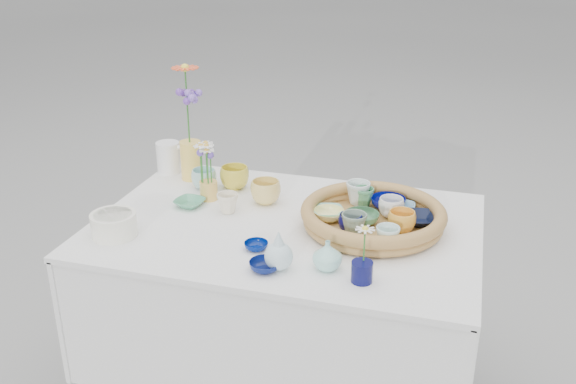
# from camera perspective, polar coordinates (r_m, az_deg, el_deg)

# --- Properties ---
(wicker_tray) EXTENTS (0.47, 0.47, 0.08)m
(wicker_tray) POSITION_cam_1_polar(r_m,az_deg,el_deg) (2.11, 7.57, -2.19)
(wicker_tray) COLOR olive
(wicker_tray) RESTS_ON display_table
(tray_ceramic_0) EXTENTS (0.15, 0.15, 0.04)m
(tray_ceramic_0) POSITION_cam_1_polar(r_m,az_deg,el_deg) (2.22, 8.89, -0.97)
(tray_ceramic_0) COLOR #030961
(tray_ceramic_0) RESTS_ON wicker_tray
(tray_ceramic_1) EXTENTS (0.15, 0.15, 0.03)m
(tray_ceramic_1) POSITION_cam_1_polar(r_m,az_deg,el_deg) (2.13, 11.57, -2.38)
(tray_ceramic_1) COLOR black
(tray_ceramic_1) RESTS_ON wicker_tray
(tray_ceramic_2) EXTENTS (0.09, 0.09, 0.07)m
(tray_ceramic_2) POSITION_cam_1_polar(r_m,az_deg,el_deg) (2.05, 10.06, -2.60)
(tray_ceramic_2) COLOR #F4AB39
(tray_ceramic_2) RESTS_ON wicker_tray
(tray_ceramic_3) EXTENTS (0.13, 0.13, 0.04)m
(tray_ceramic_3) POSITION_cam_1_polar(r_m,az_deg,el_deg) (2.10, 6.57, -2.32)
(tray_ceramic_3) COLOR #40754B
(tray_ceramic_3) RESTS_ON wicker_tray
(tray_ceramic_4) EXTENTS (0.10, 0.10, 0.07)m
(tray_ceramic_4) POSITION_cam_1_polar(r_m,az_deg,el_deg) (2.01, 5.88, -2.91)
(tray_ceramic_4) COLOR slate
(tray_ceramic_4) RESTS_ON wicker_tray
(tray_ceramic_5) EXTENTS (0.13, 0.13, 0.03)m
(tray_ceramic_5) POSITION_cam_1_polar(r_m,az_deg,el_deg) (2.14, 3.56, -1.80)
(tray_ceramic_5) COLOR #8AD9C0
(tray_ceramic_5) RESTS_ON wicker_tray
(tray_ceramic_6) EXTENTS (0.09, 0.09, 0.08)m
(tray_ceramic_6) POSITION_cam_1_polar(r_m,az_deg,el_deg) (2.23, 6.24, -0.09)
(tray_ceramic_6) COLOR silver
(tray_ceramic_6) RESTS_ON wicker_tray
(tray_ceramic_7) EXTENTS (0.11, 0.11, 0.07)m
(tray_ceramic_7) POSITION_cam_1_polar(r_m,az_deg,el_deg) (2.15, 9.16, -1.36)
(tray_ceramic_7) COLOR white
(tray_ceramic_7) RESTS_ON wicker_tray
(tray_ceramic_8) EXTENTS (0.10, 0.10, 0.02)m
(tray_ceramic_8) POSITION_cam_1_polar(r_m,az_deg,el_deg) (2.21, 9.95, -1.37)
(tray_ceramic_8) COLOR #80BCD8
(tray_ceramic_8) RESTS_ON wicker_tray
(tray_ceramic_9) EXTENTS (0.10, 0.10, 0.06)m
(tray_ceramic_9) POSITION_cam_1_polar(r_m,az_deg,el_deg) (2.03, 5.57, -2.78)
(tray_ceramic_9) COLOR #090A46
(tray_ceramic_9) RESTS_ON wicker_tray
(tray_ceramic_10) EXTENTS (0.13, 0.13, 0.03)m
(tray_ceramic_10) POSITION_cam_1_polar(r_m,az_deg,el_deg) (2.12, 3.63, -2.04)
(tray_ceramic_10) COLOR #FFF08C
(tray_ceramic_10) RESTS_ON wicker_tray
(tray_ceramic_11) EXTENTS (0.08, 0.08, 0.07)m
(tray_ceramic_11) POSITION_cam_1_polar(r_m,az_deg,el_deg) (1.95, 8.85, -4.00)
(tray_ceramic_11) COLOR silver
(tray_ceramic_11) RESTS_ON wicker_tray
(tray_ceramic_12) EXTENTS (0.07, 0.07, 0.06)m
(tray_ceramic_12) POSITION_cam_1_polar(r_m,az_deg,el_deg) (2.22, 6.75, -0.42)
(tray_ceramic_12) COLOR #4EA06A
(tray_ceramic_12) RESTS_ON wicker_tray
(loose_ceramic_0) EXTENTS (0.14, 0.14, 0.09)m
(loose_ceramic_0) POSITION_cam_1_polar(r_m,az_deg,el_deg) (2.40, -4.77, 1.29)
(loose_ceramic_0) COLOR gold
(loose_ceramic_0) RESTS_ON display_table
(loose_ceramic_1) EXTENTS (0.13, 0.13, 0.08)m
(loose_ceramic_1) POSITION_cam_1_polar(r_m,az_deg,el_deg) (2.27, -2.00, 0.00)
(loose_ceramic_1) COLOR #E6C868
(loose_ceramic_1) RESTS_ON display_table
(loose_ceramic_2) EXTENTS (0.12, 0.12, 0.03)m
(loose_ceramic_2) POSITION_cam_1_polar(r_m,az_deg,el_deg) (2.28, -8.74, -0.96)
(loose_ceramic_2) COLOR #50A076
(loose_ceramic_2) RESTS_ON display_table
(loose_ceramic_3) EXTENTS (0.09, 0.09, 0.07)m
(loose_ceramic_3) POSITION_cam_1_polar(r_m,az_deg,el_deg) (2.21, -5.38, -0.99)
(loose_ceramic_3) COLOR beige
(loose_ceramic_3) RESTS_ON display_table
(loose_ceramic_4) EXTENTS (0.08, 0.08, 0.02)m
(loose_ceramic_4) POSITION_cam_1_polar(r_m,az_deg,el_deg) (1.97, -2.84, -4.80)
(loose_ceramic_4) COLOR #001565
(loose_ceramic_4) RESTS_ON display_table
(loose_ceramic_5) EXTENTS (0.12, 0.12, 0.07)m
(loose_ceramic_5) POSITION_cam_1_polar(r_m,az_deg,el_deg) (2.42, -7.49, 1.17)
(loose_ceramic_5) COLOR #A0D3CC
(loose_ceramic_5) RESTS_ON display_table
(loose_ceramic_6) EXTENTS (0.11, 0.11, 0.03)m
(loose_ceramic_6) POSITION_cam_1_polar(r_m,az_deg,el_deg) (1.85, -2.08, -6.58)
(loose_ceramic_6) COLOR #091554
(loose_ceramic_6) RESTS_ON display_table
(fluted_bowl) EXTENTS (0.17, 0.17, 0.08)m
(fluted_bowl) POSITION_cam_1_polar(r_m,az_deg,el_deg) (2.11, -15.22, -2.81)
(fluted_bowl) COLOR white
(fluted_bowl) RESTS_ON display_table
(bud_vase_paleblue) EXTENTS (0.11, 0.11, 0.13)m
(bud_vase_paleblue) POSITION_cam_1_polar(r_m,az_deg,el_deg) (1.83, -0.84, -5.13)
(bud_vase_paleblue) COLOR silver
(bud_vase_paleblue) RESTS_ON display_table
(bud_vase_seafoam) EXTENTS (0.10, 0.10, 0.09)m
(bud_vase_seafoam) POSITION_cam_1_polar(r_m,az_deg,el_deg) (1.85, 3.52, -5.62)
(bud_vase_seafoam) COLOR #9BDCD0
(bud_vase_seafoam) RESTS_ON display_table
(bud_vase_cobalt) EXTENTS (0.07, 0.07, 0.06)m
(bud_vase_cobalt) POSITION_cam_1_polar(r_m,az_deg,el_deg) (1.80, 6.59, -7.06)
(bud_vase_cobalt) COLOR #090B41
(bud_vase_cobalt) RESTS_ON display_table
(single_daisy) EXTENTS (0.08, 0.08, 0.12)m
(single_daisy) POSITION_cam_1_polar(r_m,az_deg,el_deg) (1.77, 6.80, -4.70)
(single_daisy) COLOR white
(single_daisy) RESTS_ON bud_vase_cobalt
(tall_vase_yellow) EXTENTS (0.10, 0.10, 0.15)m
(tall_vase_yellow) POSITION_cam_1_polar(r_m,az_deg,el_deg) (2.50, -8.61, 2.81)
(tall_vase_yellow) COLOR #FFD156
(tall_vase_yellow) RESTS_ON display_table
(gerbera) EXTENTS (0.15, 0.15, 0.30)m
(gerbera) POSITION_cam_1_polar(r_m,az_deg,el_deg) (2.43, -8.94, 7.60)
(gerbera) COLOR #FF5A2F
(gerbera) RESTS_ON tall_vase_yellow
(hydrangea) EXTENTS (0.09, 0.09, 0.25)m
(hydrangea) POSITION_cam_1_polar(r_m,az_deg,el_deg) (2.44, -8.88, 6.41)
(hydrangea) COLOR #855ED0
(hydrangea) RESTS_ON tall_vase_yellow
(white_pitcher) EXTENTS (0.14, 0.11, 0.12)m
(white_pitcher) POSITION_cam_1_polar(r_m,az_deg,el_deg) (2.58, -10.59, 3.03)
(white_pitcher) COLOR white
(white_pitcher) RESTS_ON display_table
(daisy_cup) EXTENTS (0.06, 0.06, 0.07)m
(daisy_cup) POSITION_cam_1_polar(r_m,az_deg,el_deg) (2.32, -7.06, 0.15)
(daisy_cup) COLOR #E7B753
(daisy_cup) RESTS_ON display_table
(daisy_posy) EXTENTS (0.09, 0.09, 0.16)m
(daisy_posy) POSITION_cam_1_polar(r_m,az_deg,el_deg) (2.28, -7.19, 2.85)
(daisy_posy) COLOR white
(daisy_posy) RESTS_ON daisy_cup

